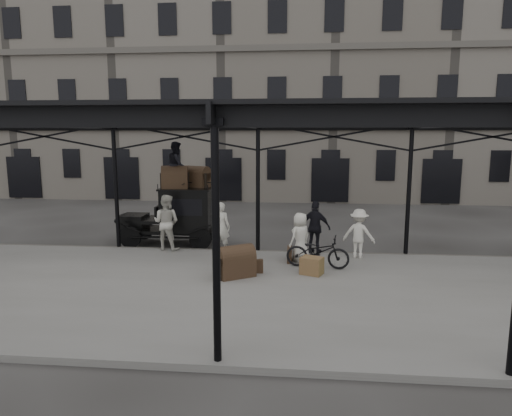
{
  "coord_description": "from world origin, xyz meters",
  "views": [
    {
      "loc": [
        1.42,
        -13.32,
        4.17
      ],
      "look_at": [
        -0.03,
        1.6,
        1.7
      ],
      "focal_mm": 32.0,
      "sensor_mm": 36.0,
      "label": 1
    }
  ],
  "objects_px": {
    "taxi": "(180,213)",
    "porter_official": "(315,227)",
    "porter_left": "(221,227)",
    "bicycle": "(318,252)",
    "steamer_trunk_roof_near": "(175,179)",
    "steamer_trunk_platform": "(236,264)"
  },
  "relations": [
    {
      "from": "steamer_trunk_platform",
      "to": "steamer_trunk_roof_near",
      "type": "bearing_deg",
      "value": 93.02
    },
    {
      "from": "bicycle",
      "to": "steamer_trunk_roof_near",
      "type": "xyz_separation_m",
      "value": [
        -5.1,
        2.78,
        1.87
      ]
    },
    {
      "from": "taxi",
      "to": "steamer_trunk_platform",
      "type": "xyz_separation_m",
      "value": [
        2.68,
        -4.1,
        -0.68
      ]
    },
    {
      "from": "porter_official",
      "to": "steamer_trunk_platform",
      "type": "relative_size",
      "value": 1.74
    },
    {
      "from": "taxi",
      "to": "steamer_trunk_roof_near",
      "type": "height_order",
      "value": "steamer_trunk_roof_near"
    },
    {
      "from": "bicycle",
      "to": "steamer_trunk_platform",
      "type": "bearing_deg",
      "value": 123.69
    },
    {
      "from": "bicycle",
      "to": "steamer_trunk_roof_near",
      "type": "bearing_deg",
      "value": 70.44
    },
    {
      "from": "porter_left",
      "to": "bicycle",
      "type": "relative_size",
      "value": 0.91
    },
    {
      "from": "porter_official",
      "to": "steamer_trunk_roof_near",
      "type": "bearing_deg",
      "value": 10.96
    },
    {
      "from": "bicycle",
      "to": "steamer_trunk_platform",
      "type": "distance_m",
      "value": 2.58
    },
    {
      "from": "porter_official",
      "to": "bicycle",
      "type": "bearing_deg",
      "value": 113.58
    },
    {
      "from": "taxi",
      "to": "bicycle",
      "type": "xyz_separation_m",
      "value": [
        5.02,
        -3.02,
        -0.56
      ]
    },
    {
      "from": "porter_left",
      "to": "steamer_trunk_roof_near",
      "type": "bearing_deg",
      "value": -19.65
    },
    {
      "from": "taxi",
      "to": "bicycle",
      "type": "height_order",
      "value": "taxi"
    },
    {
      "from": "taxi",
      "to": "bicycle",
      "type": "relative_size",
      "value": 1.93
    },
    {
      "from": "porter_left",
      "to": "steamer_trunk_roof_near",
      "type": "relative_size",
      "value": 1.85
    },
    {
      "from": "bicycle",
      "to": "porter_official",
      "type": "bearing_deg",
      "value": 9.64
    },
    {
      "from": "taxi",
      "to": "porter_official",
      "type": "height_order",
      "value": "taxi"
    },
    {
      "from": "steamer_trunk_roof_near",
      "to": "steamer_trunk_platform",
      "type": "height_order",
      "value": "steamer_trunk_roof_near"
    },
    {
      "from": "steamer_trunk_roof_near",
      "to": "steamer_trunk_platform",
      "type": "relative_size",
      "value": 0.91
    },
    {
      "from": "porter_left",
      "to": "bicycle",
      "type": "xyz_separation_m",
      "value": [
        3.2,
        -1.55,
        -0.37
      ]
    },
    {
      "from": "porter_left",
      "to": "steamer_trunk_roof_near",
      "type": "distance_m",
      "value": 2.72
    }
  ]
}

